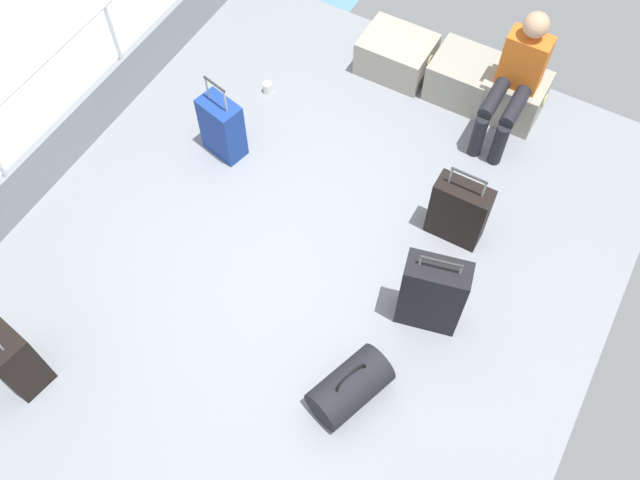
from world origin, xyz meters
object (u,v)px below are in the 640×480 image
object	(u,v)px
cargo_crate_0	(396,54)
suitcase_4	(459,212)
suitcase_0	(432,294)
suitcase_1	(9,356)
cargo_crate_1	(463,77)
duffel_bag	(350,387)
suitcase_2	(222,127)
passenger_seated	(516,77)
cargo_crate_2	(513,96)
paper_cup	(268,88)

from	to	relation	value
cargo_crate_0	suitcase_4	xyz separation A→B (m)	(1.17, -1.36, 0.12)
suitcase_0	suitcase_1	world-z (taller)	suitcase_0
cargo_crate_1	duffel_bag	world-z (taller)	duffel_bag
cargo_crate_0	suitcase_2	bearing A→B (deg)	-118.16
passenger_seated	suitcase_0	distance (m)	1.97
cargo_crate_0	cargo_crate_2	bearing A→B (deg)	0.40
suitcase_0	paper_cup	size ratio (longest dim) A/B	8.15
passenger_seated	suitcase_4	bearing A→B (deg)	-86.21
suitcase_4	duffel_bag	distance (m)	1.56
suitcase_2	suitcase_4	size ratio (longest dim) A/B	1.04
passenger_seated	suitcase_1	distance (m)	4.24
cargo_crate_1	suitcase_1	distance (m)	4.21
passenger_seated	suitcase_4	world-z (taller)	passenger_seated
cargo_crate_1	suitcase_2	distance (m)	2.14
suitcase_4	duffel_bag	bearing A→B (deg)	-93.04
cargo_crate_2	suitcase_2	size ratio (longest dim) A/B	0.68
suitcase_2	cargo_crate_0	bearing A→B (deg)	61.84
suitcase_1	suitcase_2	bearing A→B (deg)	86.93
suitcase_4	cargo_crate_1	bearing A→B (deg)	111.51
cargo_crate_2	passenger_seated	distance (m)	0.43
suitcase_1	suitcase_2	xyz separation A→B (m)	(0.13, 2.34, -0.02)
passenger_seated	suitcase_1	world-z (taller)	passenger_seated
cargo_crate_1	cargo_crate_2	distance (m)	0.47
paper_cup	suitcase_2	bearing A→B (deg)	-87.13
suitcase_2	duffel_bag	world-z (taller)	suitcase_2
cargo_crate_2	paper_cup	bearing A→B (deg)	-157.36
suitcase_0	suitcase_4	distance (m)	0.77
suitcase_0	duffel_bag	world-z (taller)	suitcase_0
cargo_crate_2	suitcase_4	distance (m)	1.38
cargo_crate_2	duffel_bag	size ratio (longest dim) A/B	0.86
suitcase_0	suitcase_2	size ratio (longest dim) A/B	1.04
cargo_crate_2	duffel_bag	bearing A→B (deg)	-90.08
cargo_crate_1	suitcase_2	world-z (taller)	suitcase_2
suitcase_0	suitcase_1	bearing A→B (deg)	-141.94
cargo_crate_0	passenger_seated	world-z (taller)	passenger_seated
cargo_crate_0	suitcase_1	bearing A→B (deg)	-103.75
duffel_bag	suitcase_2	bearing A→B (deg)	144.35
duffel_bag	suitcase_1	bearing A→B (deg)	-154.63
cargo_crate_1	suitcase_4	size ratio (longest dim) A/B	0.75
duffel_bag	suitcase_0	bearing A→B (deg)	75.48
suitcase_2	paper_cup	distance (m)	0.77
suitcase_1	suitcase_4	bearing A→B (deg)	49.86
duffel_bag	cargo_crate_1	bearing A→B (deg)	98.99
passenger_seated	suitcase_1	bearing A→B (deg)	-118.91
cargo_crate_0	paper_cup	bearing A→B (deg)	-136.81
suitcase_1	cargo_crate_2	bearing A→B (deg)	62.26
cargo_crate_0	cargo_crate_1	bearing A→B (deg)	2.37
duffel_bag	suitcase_4	bearing A→B (deg)	86.96
cargo_crate_0	passenger_seated	bearing A→B (deg)	-9.30
cargo_crate_2	suitcase_0	bearing A→B (deg)	-84.62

